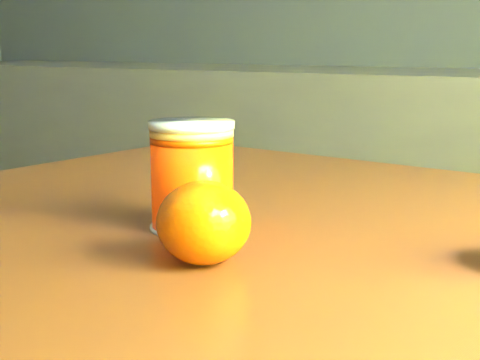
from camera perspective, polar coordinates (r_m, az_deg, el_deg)
The scene contains 3 objects.
kitchen_counter at distance 2.07m, azimuth 3.59°, elevation -3.03°, with size 3.15×0.60×0.90m, color #515156.
juice_glass at distance 0.58m, azimuth -4.10°, elevation 0.34°, with size 0.07×0.07×0.09m.
orange_front at distance 0.49m, azimuth -3.11°, elevation -3.64°, with size 0.07×0.07×0.06m, color #DB5104.
Camera 1 is at (1.03, -0.28, 0.96)m, focal length 50.00 mm.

